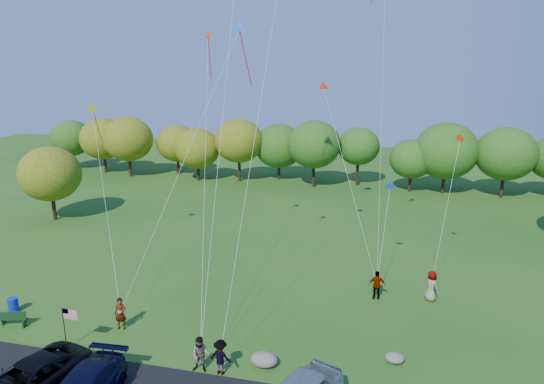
{
  "coord_description": "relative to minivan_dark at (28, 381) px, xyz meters",
  "views": [
    {
      "loc": [
        8.41,
        -19.47,
        13.89
      ],
      "look_at": [
        2.1,
        6.0,
        7.16
      ],
      "focal_mm": 32.0,
      "sensor_mm": 36.0,
      "label": 1
    }
  ],
  "objects": [
    {
      "name": "park_bench",
      "position": [
        -5.22,
        4.92,
        -0.35
      ],
      "size": [
        1.59,
        0.73,
        0.9
      ],
      "rotation": [
        0.0,
        0.0,
        0.31
      ],
      "color": "#143816",
      "rests_on": "ground"
    },
    {
      "name": "flyer_e",
      "position": [
        17.47,
        13.72,
        0.13
      ],
      "size": [
        1.09,
        1.1,
        1.92
      ],
      "primitive_type": "imported",
      "rotation": [
        0.0,
        0.0,
        2.33
      ],
      "color": "#4C4C59",
      "rests_on": "ground"
    },
    {
      "name": "treeline",
      "position": [
        4.06,
        40.32,
        3.89
      ],
      "size": [
        75.85,
        27.35,
        8.2
      ],
      "color": "#342413",
      "rests_on": "ground"
    },
    {
      "name": "minivan_dark",
      "position": [
        0.0,
        0.0,
        0.0
      ],
      "size": [
        3.79,
        5.99,
        1.54
      ],
      "primitive_type": "imported",
      "rotation": [
        0.0,
        0.0,
        -0.24
      ],
      "color": "black",
      "rests_on": "asphalt_lane"
    },
    {
      "name": "boulder_far",
      "position": [
        15.35,
        6.52,
        -0.59
      ],
      "size": [
        0.94,
        0.78,
        0.49
      ],
      "primitive_type": "ellipsoid",
      "color": "gray",
      "rests_on": "ground"
    },
    {
      "name": "flyer_a",
      "position": [
        0.79,
        6.14,
        0.08
      ],
      "size": [
        0.73,
        0.54,
        1.81
      ],
      "primitive_type": "imported",
      "rotation": [
        0.0,
        0.0,
        0.18
      ],
      "color": "#4C4C59",
      "rests_on": "ground"
    },
    {
      "name": "boulder_near",
      "position": [
        9.26,
        4.72,
        -0.5
      ],
      "size": [
        1.32,
        1.03,
        0.66
      ],
      "primitive_type": "ellipsoid",
      "color": "gray",
      "rests_on": "ground"
    },
    {
      "name": "flyer_c",
      "position": [
        7.45,
        3.65,
        0.03
      ],
      "size": [
        1.15,
        0.71,
        1.72
      ],
      "primitive_type": "imported",
      "rotation": [
        0.0,
        0.0,
        3.08
      ],
      "color": "#4C4C59",
      "rests_on": "ground"
    },
    {
      "name": "flyer_b",
      "position": [
        6.48,
        3.59,
        0.05
      ],
      "size": [
        0.9,
        0.72,
        1.76
      ],
      "primitive_type": "imported",
      "rotation": [
        0.0,
        0.0,
        0.06
      ],
      "color": "#4C4C59",
      "rests_on": "ground"
    },
    {
      "name": "flag_assembly",
      "position": [
        -0.64,
        3.69,
        0.88
      ],
      "size": [
        0.85,
        0.55,
        2.3
      ],
      "color": "black",
      "rests_on": "ground"
    },
    {
      "name": "ground",
      "position": [
        6.14,
        4.39,
        -0.83
      ],
      "size": [
        140.0,
        140.0,
        0.0
      ],
      "primitive_type": "plane",
      "color": "#225719",
      "rests_on": "ground"
    },
    {
      "name": "flyer_d",
      "position": [
        14.23,
        13.11,
        0.09
      ],
      "size": [
        1.12,
        0.56,
        1.84
      ],
      "primitive_type": "imported",
      "rotation": [
        0.0,
        0.0,
        3.25
      ],
      "color": "#4C4C59",
      "rests_on": "ground"
    },
    {
      "name": "trash_barrel",
      "position": [
        -6.37,
        6.31,
        -0.4
      ],
      "size": [
        0.58,
        0.58,
        0.87
      ],
      "primitive_type": "cylinder",
      "color": "#0C20BF",
      "rests_on": "ground"
    }
  ]
}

